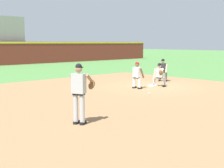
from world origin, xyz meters
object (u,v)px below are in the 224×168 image
at_px(first_baseman, 159,74).
at_px(umpire, 163,69).
at_px(baserunner, 137,74).
at_px(baseball, 149,93).
at_px(pitcher, 80,90).
at_px(first_base_bag, 153,86).

relative_size(first_baseman, umpire, 0.92).
distance_m(baserunner, umpire, 3.72).
bearing_deg(baseball, baserunner, 60.43).
height_order(pitcher, first_baseman, pitcher).
xyz_separation_m(baserunner, umpire, (3.58, 1.03, 0.00)).
height_order(baseball, pitcher, pitcher).
bearing_deg(baserunner, umpire, 15.99).
bearing_deg(pitcher, umpire, 25.16).
bearing_deg(first_base_bag, umpire, 25.09).
xyz_separation_m(pitcher, first_baseman, (8.29, 3.52, -0.33)).
relative_size(first_base_bag, pitcher, 0.20).
xyz_separation_m(baseball, pitcher, (-5.86, -2.22, 1.02)).
distance_m(first_base_bag, baserunner, 1.51).
bearing_deg(umpire, first_base_bag, -154.91).
xyz_separation_m(first_baseman, umpire, (2.07, 1.35, 0.06)).
height_order(first_base_bag, pitcher, pitcher).
bearing_deg(first_baseman, pitcher, -157.01).
bearing_deg(first_baseman, first_base_bag, 124.37).
height_order(baseball, first_baseman, first_baseman).
bearing_deg(baserunner, first_base_bag, -1.57).
relative_size(first_base_bag, umpire, 0.26).
bearing_deg(baseball, first_base_bag, 35.37).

